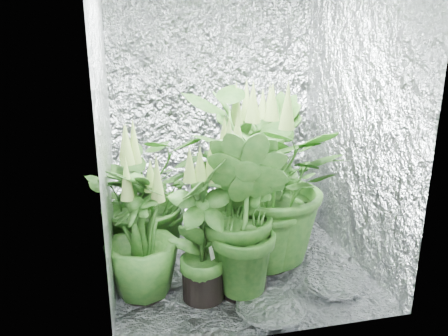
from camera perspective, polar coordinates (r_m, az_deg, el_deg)
ground at (r=3.07m, az=1.58°, el=-11.94°), size 1.60×1.60×0.00m
walls at (r=2.73m, az=1.74°, el=6.78°), size 1.62×1.62×2.00m
plant_a at (r=2.93m, az=-10.16°, el=-3.77°), size 0.96×0.96×0.97m
plant_b at (r=3.13m, az=1.80°, el=-0.45°), size 0.78×0.78×1.18m
plant_c at (r=3.40m, az=5.79°, el=0.46°), size 0.67×0.67×1.13m
plant_d at (r=2.56m, az=-10.77°, el=-8.60°), size 0.61×0.61×0.86m
plant_e at (r=2.79m, az=5.94°, el=-1.83°), size 1.39×1.39×1.23m
plant_f at (r=2.48m, az=-2.82°, el=-8.27°), size 0.62×0.62×0.93m
plant_g at (r=2.51m, az=2.53°, el=-6.03°), size 0.76×0.76×1.09m
circulation_fan at (r=3.63m, az=8.80°, el=-4.78°), size 0.18×0.31×0.36m
plant_label at (r=2.52m, az=-1.48°, el=-10.96°), size 0.05×0.05×0.08m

